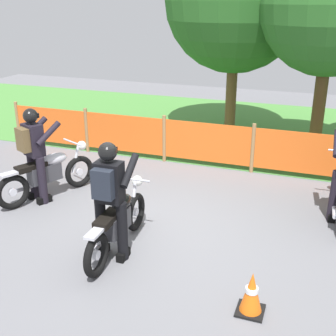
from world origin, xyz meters
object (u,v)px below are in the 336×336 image
object	(u,v)px
rider_lead	(34,150)
rider_trailing	(110,195)
motorcycle_lead	(48,174)
motorcycle_trailing	(118,222)
traffic_cone	(252,293)

from	to	relation	value
rider_lead	rider_trailing	distance (m)	2.42
rider_trailing	rider_lead	bearing A→B (deg)	58.49
rider_lead	rider_trailing	xyz separation A→B (m)	(2.10, -1.22, 0.00)
rider_lead	motorcycle_lead	bearing A→B (deg)	0.51
motorcycle_lead	motorcycle_trailing	distance (m)	2.34
motorcycle_trailing	rider_lead	distance (m)	2.38
motorcycle_trailing	rider_lead	size ratio (longest dim) A/B	1.13
motorcycle_trailing	rider_lead	xyz separation A→B (m)	(-2.09, 1.01, 0.51)
motorcycle_trailing	rider_lead	bearing A→B (deg)	62.84
motorcycle_lead	motorcycle_trailing	size ratio (longest dim) A/B	0.97
motorcycle_trailing	rider_trailing	xyz separation A→B (m)	(0.01, -0.21, 0.51)
traffic_cone	motorcycle_lead	bearing A→B (deg)	154.70
motorcycle_trailing	traffic_cone	bearing A→B (deg)	-110.47
motorcycle_trailing	rider_trailing	distance (m)	0.55
motorcycle_trailing	traffic_cone	world-z (taller)	motorcycle_trailing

